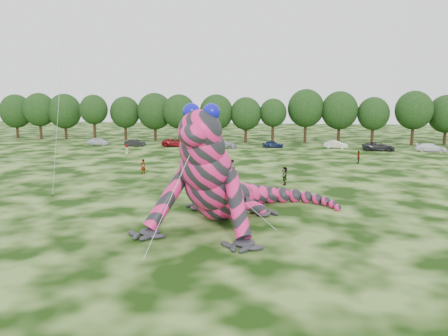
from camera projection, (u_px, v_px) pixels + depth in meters
name	position (u px, v px, depth m)	size (l,w,h in m)	color
ground	(229.00, 230.00, 30.13)	(240.00, 240.00, 0.00)	#16330A
inflatable_gecko	(223.00, 161.00, 32.49)	(14.71, 17.47, 8.73)	#EA1E6C
tree_0	(16.00, 116.00, 94.85)	(6.91, 6.22, 9.51)	black
tree_1	(40.00, 116.00, 92.80)	(6.74, 6.07, 9.81)	black
tree_2	(65.00, 117.00, 92.76)	(7.04, 6.34, 9.64)	black
tree_3	(94.00, 118.00, 90.10)	(5.81, 5.23, 9.44)	black
tree_4	(125.00, 118.00, 90.89)	(6.22, 5.60, 9.06)	black
tree_5	(155.00, 117.00, 89.64)	(7.16, 6.44, 9.80)	black
tree_6	(179.00, 118.00, 87.18)	(6.52, 5.86, 9.49)	black
tree_7	(216.00, 119.00, 86.25)	(6.68, 6.01, 9.48)	black
tree_8	(246.00, 120.00, 85.65)	(6.14, 5.53, 8.94)	black
tree_9	(273.00, 121.00, 85.28)	(5.27, 4.74, 8.68)	black
tree_10	(306.00, 116.00, 85.45)	(7.09, 6.38, 10.50)	black
tree_11	(339.00, 117.00, 84.21)	(7.01, 6.31, 10.07)	black
tree_12	(373.00, 121.00, 82.99)	(5.99, 5.39, 8.97)	black
tree_13	(413.00, 118.00, 81.30)	(6.83, 6.15, 10.13)	black
tree_14	(446.00, 120.00, 82.03)	(6.82, 6.14, 9.40)	black
car_0	(99.00, 141.00, 82.17)	(1.66, 4.14, 1.41)	silver
car_1	(135.00, 143.00, 80.20)	(1.34, 3.84, 1.27)	black
car_2	(177.00, 142.00, 79.89)	(2.48, 5.37, 1.49)	maroon
car_3	(223.00, 144.00, 77.45)	(2.03, 4.98, 1.45)	#A5AAAF
car_4	(273.00, 144.00, 77.95)	(1.51, 3.74, 1.28)	#162145
car_5	(336.00, 144.00, 77.06)	(1.43, 4.10, 1.35)	silver
car_6	(379.00, 146.00, 73.57)	(2.46, 5.34, 1.48)	#28282B
car_7	(431.00, 147.00, 72.33)	(1.96, 4.82, 1.40)	white
spectator_5	(285.00, 176.00, 45.28)	(1.76, 0.56, 1.90)	gray
spectator_0	(143.00, 167.00, 51.33)	(0.67, 0.44, 1.83)	gray
spectator_1	(232.00, 167.00, 51.43)	(0.84, 0.65, 1.72)	gray
spectator_3	(358.00, 157.00, 59.93)	(1.00, 0.42, 1.71)	gray
spectator_4	(127.00, 150.00, 67.87)	(0.82, 0.53, 1.68)	gray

